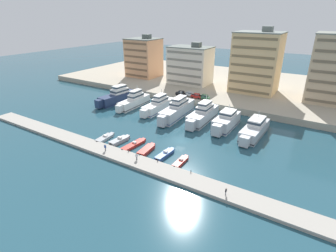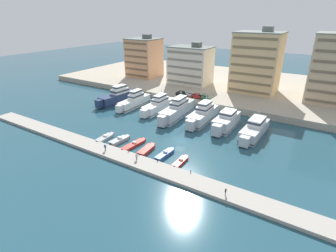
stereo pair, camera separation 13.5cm
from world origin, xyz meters
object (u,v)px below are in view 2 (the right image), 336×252
at_px(yacht_navy_far_left, 118,97).
at_px(motorboat_red_center_left, 146,150).
at_px(yacht_white_mid_left, 158,105).
at_px(car_silver_left, 190,94).
at_px(car_green_center_left, 205,97).
at_px(motorboat_red_center_right, 180,162).
at_px(motorboat_grey_far_left, 105,138).
at_px(motorboat_red_mid_left, 134,145).
at_px(yacht_silver_center_left, 177,110).
at_px(pedestrian_mid_deck, 226,191).
at_px(yacht_silver_center_right, 226,121).
at_px(pedestrian_far_side, 136,156).
at_px(motorboat_grey_left, 119,140).
at_px(car_black_far_left, 181,93).
at_px(yacht_silver_center, 203,115).
at_px(pedestrian_near_edge, 105,147).
at_px(motorboat_blue_center, 165,154).
at_px(yacht_white_left, 134,101).
at_px(car_red_mid_left, 197,96).
at_px(yacht_silver_mid_right, 255,129).

relative_size(yacht_navy_far_left, motorboat_red_center_left, 2.81).
xyz_separation_m(yacht_white_mid_left, car_silver_left, (4.63, 15.25, 1.13)).
bearing_deg(car_green_center_left, yacht_white_mid_left, -127.22).
bearing_deg(car_green_center_left, motorboat_red_center_right, -72.36).
bearing_deg(yacht_navy_far_left, motorboat_grey_far_left, -54.22).
bearing_deg(motorboat_red_mid_left, car_green_center_left, 88.00).
bearing_deg(motorboat_grey_far_left, yacht_silver_center_left, 71.91).
xyz_separation_m(motorboat_red_center_right, pedestrian_mid_deck, (13.43, -6.52, 1.26)).
relative_size(motorboat_red_center_left, car_silver_left, 1.69).
xyz_separation_m(yacht_silver_center_right, pedestrian_far_side, (-10.51, -30.24, -0.45)).
xyz_separation_m(motorboat_grey_left, car_black_far_left, (-3.80, 40.90, 2.70)).
relative_size(yacht_silver_center_left, yacht_silver_center, 1.15).
xyz_separation_m(motorboat_red_center_left, pedestrian_near_edge, (-8.16, -6.17, 1.30)).
relative_size(yacht_silver_center_right, motorboat_blue_center, 2.20).
xyz_separation_m(yacht_navy_far_left, yacht_silver_center_right, (44.92, -1.38, -0.23)).
relative_size(yacht_white_left, motorboat_red_mid_left, 2.08).
xyz_separation_m(motorboat_grey_left, car_red_mid_left, (3.05, 40.84, 2.70)).
bearing_deg(motorboat_red_center_right, yacht_navy_far_left, 148.57).
bearing_deg(pedestrian_near_edge, car_silver_left, 91.98).
xyz_separation_m(yacht_navy_far_left, pedestrian_far_side, (34.41, -31.62, -0.68)).
distance_m(motorboat_grey_left, pedestrian_far_side, 12.18).
relative_size(yacht_silver_mid_right, car_red_mid_left, 4.42).
bearing_deg(motorboat_red_center_right, yacht_silver_center, 104.34).
distance_m(car_black_far_left, car_green_center_left, 10.02).
distance_m(yacht_white_left, yacht_silver_mid_right, 45.28).
relative_size(yacht_white_mid_left, motorboat_grey_far_left, 2.65).
distance_m(yacht_silver_center_right, motorboat_red_center_right, 25.22).
distance_m(yacht_silver_center, motorboat_red_center_right, 27.29).
relative_size(yacht_white_left, motorboat_red_center_left, 2.60).
bearing_deg(yacht_silver_center_right, motorboat_blue_center, -104.99).
bearing_deg(yacht_silver_center_right, car_green_center_left, 131.61).
relative_size(car_red_mid_left, pedestrian_far_side, 2.42).
height_order(yacht_navy_far_left, pedestrian_near_edge, yacht_navy_far_left).
bearing_deg(yacht_navy_far_left, yacht_silver_center, -0.17).
height_order(yacht_silver_mid_right, motorboat_red_center_right, yacht_silver_mid_right).
bearing_deg(yacht_white_left, pedestrian_mid_deck, -34.19).
relative_size(yacht_silver_center, motorboat_red_center_left, 2.73).
relative_size(yacht_silver_mid_right, pedestrian_near_edge, 10.37).
relative_size(car_black_far_left, pedestrian_near_edge, 2.35).
relative_size(yacht_navy_far_left, yacht_silver_mid_right, 1.06).
height_order(car_black_far_left, car_red_mid_left, same).
bearing_deg(motorboat_red_center_left, yacht_navy_far_left, 141.79).
relative_size(motorboat_red_mid_left, pedestrian_mid_deck, 5.60).
relative_size(motorboat_grey_far_left, motorboat_red_center_left, 1.00).
bearing_deg(motorboat_grey_far_left, yacht_silver_center, 56.70).
distance_m(yacht_white_mid_left, car_silver_left, 15.98).
distance_m(motorboat_red_center_right, car_black_far_left, 47.79).
bearing_deg(yacht_silver_center_left, yacht_white_left, 177.67).
bearing_deg(yacht_silver_center, motorboat_red_center_right, -75.66).
bearing_deg(motorboat_red_mid_left, pedestrian_far_side, -45.90).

